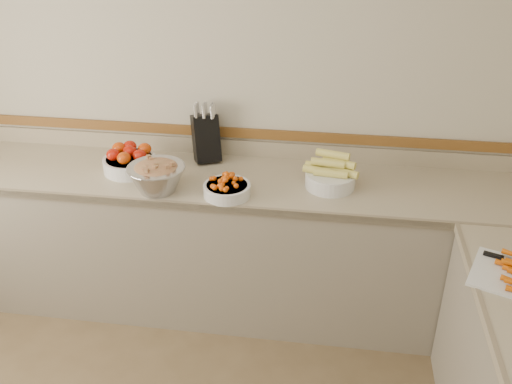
# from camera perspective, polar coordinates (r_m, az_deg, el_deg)

# --- Properties ---
(back_wall) EXTENTS (4.00, 0.00, 4.00)m
(back_wall) POSITION_cam_1_polar(r_m,az_deg,el_deg) (3.43, -4.29, 10.00)
(back_wall) COLOR #C0B79E
(back_wall) RESTS_ON ground_plane
(counter_back) EXTENTS (4.00, 0.65, 1.08)m
(counter_back) POSITION_cam_1_polar(r_m,az_deg,el_deg) (3.52, -4.90, -4.89)
(counter_back) COLOR tan
(counter_back) RESTS_ON ground_plane
(knife_block) EXTENTS (0.21, 0.23, 0.37)m
(knife_block) POSITION_cam_1_polar(r_m,az_deg,el_deg) (3.44, -5.03, 5.52)
(knife_block) COLOR black
(knife_block) RESTS_ON counter_back
(tomato_bowl) EXTENTS (0.31, 0.31, 0.15)m
(tomato_bowl) POSITION_cam_1_polar(r_m,az_deg,el_deg) (3.40, -12.54, 3.10)
(tomato_bowl) COLOR silver
(tomato_bowl) RESTS_ON counter_back
(cherry_tomato_bowl) EXTENTS (0.26, 0.26, 0.14)m
(cherry_tomato_bowl) POSITION_cam_1_polar(r_m,az_deg,el_deg) (3.06, -2.93, 0.42)
(cherry_tomato_bowl) COLOR silver
(cherry_tomato_bowl) RESTS_ON counter_back
(corn_bowl) EXTENTS (0.31, 0.28, 0.21)m
(corn_bowl) POSITION_cam_1_polar(r_m,az_deg,el_deg) (3.17, 7.47, 1.63)
(corn_bowl) COLOR silver
(corn_bowl) RESTS_ON counter_back
(rhubarb_bowl) EXTENTS (0.31, 0.31, 0.18)m
(rhubarb_bowl) POSITION_cam_1_polar(r_m,az_deg,el_deg) (3.13, -9.90, 1.62)
(rhubarb_bowl) COLOR #B2B2BA
(rhubarb_bowl) RESTS_ON counter_back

